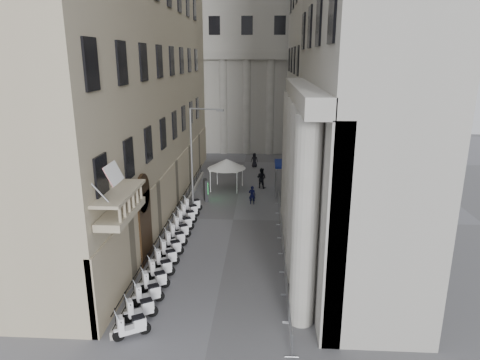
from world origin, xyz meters
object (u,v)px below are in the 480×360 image
Objects in this scene: street_lamp at (195,152)px; scooter_0 at (133,337)px; pedestrian_b at (261,178)px; info_kiosk at (206,190)px; pedestrian_a at (252,195)px; security_tent at (225,163)px.

scooter_0 is at bearing -77.58° from street_lamp.
scooter_0 is 0.76× the size of pedestrian_b.
scooter_0 is 19.51m from info_kiosk.
scooter_0 is at bearing 79.55° from pedestrian_a.
info_kiosk is at bearing 65.42° from pedestrian_b.
street_lamp is at bearing -31.30° from scooter_0.
security_tent is 0.43× the size of street_lamp.
scooter_0 is at bearing -107.55° from info_kiosk.
security_tent is 4.27m from info_kiosk.
pedestrian_b reaches higher than info_kiosk.
street_lamp is at bearing 34.31° from pedestrian_a.
pedestrian_b is (4.88, 4.09, 0.01)m from info_kiosk.
pedestrian_a is at bearing 106.74° from pedestrian_b.
scooter_0 is at bearing 102.08° from pedestrian_b.
security_tent is 1.89× the size of info_kiosk.
security_tent is 2.25× the size of pedestrian_a.
security_tent reaches higher than pedestrian_b.
info_kiosk is (0.27, 3.33, -4.15)m from street_lamp.
security_tent is at bearing -34.83° from scooter_0.
pedestrian_a is (4.14, -0.76, -0.16)m from info_kiosk.
security_tent is at bearing 90.99° from street_lamp.
pedestrian_a is 4.91m from pedestrian_b.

